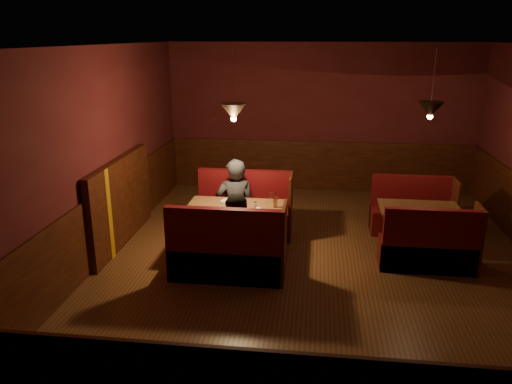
# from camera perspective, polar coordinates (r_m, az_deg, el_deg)

# --- Properties ---
(room) EXTENTS (6.02, 7.02, 2.92)m
(room) POSITION_cam_1_polar(r_m,az_deg,el_deg) (6.68, 4.88, 0.30)
(room) COLOR #552B11
(room) RESTS_ON ground
(main_table) EXTENTS (1.35, 0.82, 0.95)m
(main_table) POSITION_cam_1_polar(r_m,az_deg,el_deg) (7.05, -2.31, -2.94)
(main_table) COLOR brown
(main_table) RESTS_ON ground
(main_bench_far) EXTENTS (1.49, 0.53, 1.01)m
(main_bench_far) POSITION_cam_1_polar(r_m,az_deg,el_deg) (7.84, -1.27, -2.62)
(main_bench_far) COLOR #580D0D
(main_bench_far) RESTS_ON ground
(main_bench_near) EXTENTS (1.49, 0.53, 1.01)m
(main_bench_near) POSITION_cam_1_polar(r_m,az_deg,el_deg) (6.44, -3.26, -7.29)
(main_bench_near) COLOR #580D0D
(main_bench_near) RESTS_ON ground
(second_table) EXTENTS (1.14, 0.73, 0.64)m
(second_table) POSITION_cam_1_polar(r_m,az_deg,el_deg) (7.62, 18.15, -2.89)
(second_table) COLOR brown
(second_table) RESTS_ON ground
(second_bench_far) EXTENTS (1.26, 0.47, 0.90)m
(second_bench_far) POSITION_cam_1_polar(r_m,az_deg,el_deg) (8.32, 17.37, -2.50)
(second_bench_far) COLOR #580D0D
(second_bench_far) RESTS_ON ground
(second_bench_near) EXTENTS (1.26, 0.47, 0.90)m
(second_bench_near) POSITION_cam_1_polar(r_m,az_deg,el_deg) (7.08, 19.20, -6.25)
(second_bench_near) COLOR #580D0D
(second_bench_near) RESTS_ON ground
(diner_a) EXTENTS (0.67, 0.53, 1.63)m
(diner_a) POSITION_cam_1_polar(r_m,az_deg,el_deg) (7.50, -2.42, 0.37)
(diner_a) COLOR #27282E
(diner_a) RESTS_ON ground
(diner_b) EXTENTS (0.76, 0.62, 1.45)m
(diner_b) POSITION_cam_1_polar(r_m,az_deg,el_deg) (6.37, -1.91, -3.62)
(diner_b) COLOR black
(diner_b) RESTS_ON ground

